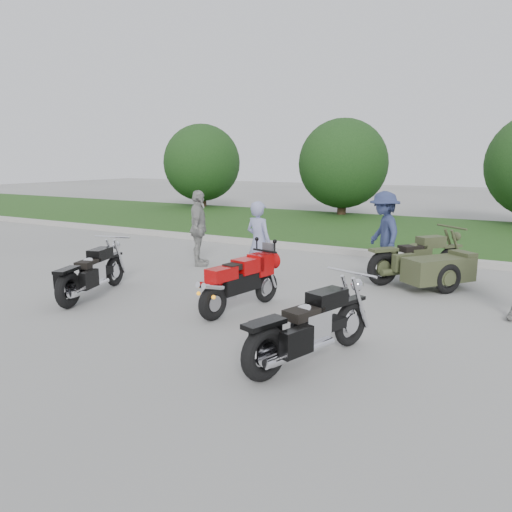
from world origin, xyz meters
The scene contains 12 objects.
ground centered at (0.00, 0.00, 0.00)m, with size 80.00×80.00×0.00m, color #A0A09A.
curb centered at (0.00, 6.00, 0.07)m, with size 60.00×0.30×0.15m, color #AAA7A0.
grass_strip centered at (0.00, 10.15, 0.07)m, with size 60.00×8.00×0.14m, color #2B581E.
tree_far_left centered at (-10.00, 13.50, 2.19)m, with size 3.60×3.60×4.00m.
tree_mid_left centered at (-3.00, 13.50, 2.19)m, with size 3.60×3.60×4.00m.
sportbike_red centered at (0.04, 0.49, 0.51)m, with size 0.55×1.81×0.86m.
cruiser_left centered at (-2.66, -0.10, 0.41)m, with size 0.77×2.06×0.81m.
cruiser_right centered at (1.81, -0.89, 0.43)m, with size 0.80×2.11×0.84m.
cruiser_sidecar centered at (2.34, 3.58, 0.42)m, with size 1.90×2.13×0.89m.
person_stripe centered at (-0.60, 2.24, 0.81)m, with size 0.59×0.39×1.61m, color #8C93BE.
person_denim centered at (1.30, 4.20, 0.88)m, with size 1.13×0.65×1.75m, color navy.
person_back centered at (-2.59, 3.01, 0.86)m, with size 1.01×0.42×1.72m, color #9B9C96.
Camera 1 is at (4.06, -6.06, 2.42)m, focal length 35.00 mm.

